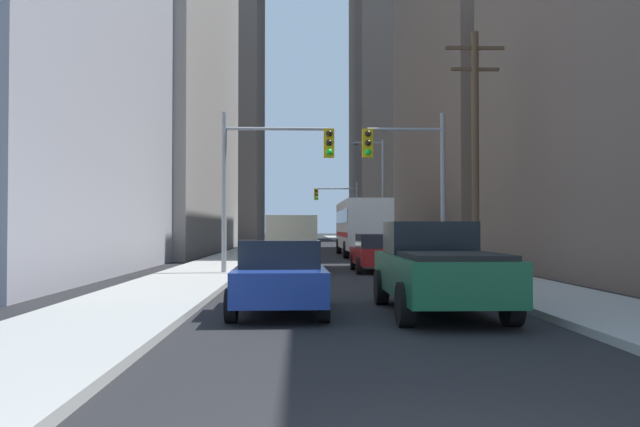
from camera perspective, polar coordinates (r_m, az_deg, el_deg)
sidewalk_left at (r=54.57m, az=-5.62°, el=-3.02°), size 3.02×160.00×0.15m
sidewalk_right at (r=54.80m, az=4.75°, el=-3.01°), size 3.02×160.00×0.15m
city_bus at (r=41.25m, az=3.60°, el=-1.02°), size 2.67×11.50×3.40m
pickup_truck_green at (r=13.88m, az=10.10°, el=-4.68°), size 2.20×5.41×1.90m
cargo_van_beige at (r=27.82m, az=-2.56°, el=-2.24°), size 2.16×5.26×2.26m
sedan_blue at (r=13.65m, az=-3.50°, el=-5.43°), size 1.95×4.24×1.52m
sedan_red at (r=26.46m, az=5.02°, el=-3.40°), size 1.95×4.26×1.52m
sedan_maroon at (r=34.95m, az=-2.72°, el=-2.88°), size 1.95×4.21×1.52m
traffic_signal_near_left at (r=24.15m, az=-4.14°, el=4.20°), size 4.11×0.44×6.00m
traffic_signal_near_right at (r=24.45m, az=7.68°, el=4.02°), size 3.07×0.44×6.00m
traffic_signal_far_right at (r=60.82m, az=1.59°, el=0.91°), size 4.06×0.44×6.00m
utility_pole_right at (r=25.11m, az=13.31°, el=5.71°), size 2.20×0.28×9.06m
street_lamp_right at (r=42.72m, az=5.03°, el=2.45°), size 2.22×0.32×7.50m
building_left_mid_office at (r=51.90m, az=-18.65°, el=11.17°), size 17.77×28.61×25.75m
building_right_mid_block at (r=53.18m, az=18.27°, el=12.45°), size 17.96×26.10×28.62m
building_right_far_highrise at (r=104.63m, az=7.42°, el=16.72°), size 15.42×23.76×68.04m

